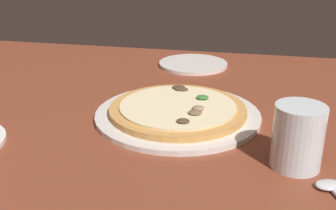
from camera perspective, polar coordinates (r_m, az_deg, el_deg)
dining_table at (r=81.84cm, az=-1.34°, el=-3.53°), size 150.00×110.00×4.00cm
pizza_main at (r=82.50cm, az=1.35°, el=-0.92°), size 32.51×32.51×3.35cm
water_glass at (r=66.81cm, az=17.18°, el=-4.70°), size 7.72×7.72×10.05cm
side_plate at (r=116.77cm, az=3.43°, el=5.58°), size 18.86×18.86×0.90cm
spoon at (r=63.42cm, az=21.67°, el=-10.82°), size 6.10×11.33×1.00cm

